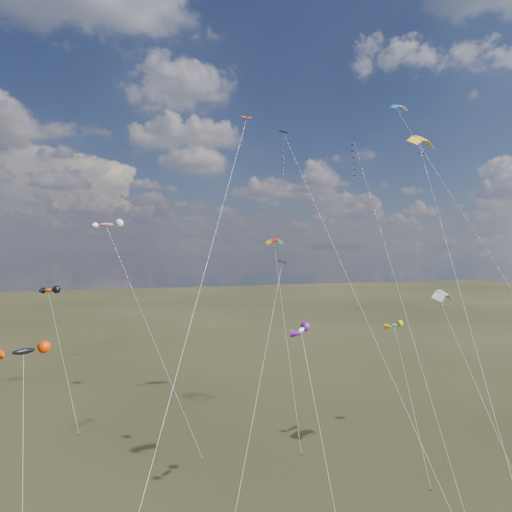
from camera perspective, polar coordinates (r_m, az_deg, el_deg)
name	(u,v)px	position (r m, az deg, el deg)	size (l,w,h in m)	color
diamond_black_high	(291,167)	(56.67, 4.39, 11.00)	(3.49, 28.73, 34.58)	black
diamond_navy_tall	(359,175)	(56.13, 12.72, 9.88)	(6.85, 27.99, 33.48)	#0F1448
diamond_black_mid	(269,330)	(39.23, 1.69, -9.22)	(8.57, 11.91, 18.70)	black
diamond_orange_center	(216,228)	(32.45, -4.98, 3.53)	(13.38, 20.62, 31.35)	red
parafoil_yellow	(422,140)	(40.40, 20.04, 13.51)	(5.78, 17.43, 29.44)	yellow
parafoil_blue_white	(401,107)	(61.56, 17.62, 17.28)	(4.06, 28.49, 37.99)	#136AB0
parafoil_striped	(443,293)	(47.79, 22.29, -4.30)	(4.28, 14.57, 16.23)	gold
parafoil_tricolor	(275,241)	(61.11, 2.37, 1.88)	(4.85, 18.59, 21.44)	yellow
novelty_black_orange	(24,352)	(40.19, -27.04, -10.60)	(3.53, 9.21, 12.41)	black
novelty_orange_black	(49,291)	(62.90, -24.51, -3.96)	(5.63, 11.99, 15.09)	#CD4216
novelty_white_purple	(301,331)	(37.08, 5.70, -9.28)	(2.30, 8.90, 13.72)	white
novelty_redwhite_stripe	(107,225)	(58.10, -18.16, 3.67)	(10.54, 17.45, 23.25)	red
novelty_blue_yellow	(395,326)	(48.90, 16.95, -8.35)	(3.67, 9.75, 12.38)	#114BAB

